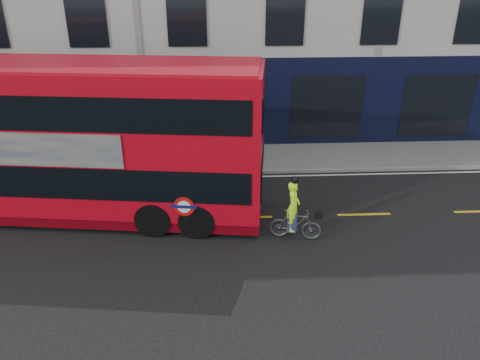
{
  "coord_description": "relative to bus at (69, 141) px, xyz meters",
  "views": [
    {
      "loc": [
        3.14,
        -11.96,
        7.75
      ],
      "look_at": [
        3.83,
        1.51,
        1.38
      ],
      "focal_mm": 35.0,
      "sensor_mm": 36.0,
      "label": 1
    }
  ],
  "objects": [
    {
      "name": "lane_dashes",
      "position": [
        1.57,
        -0.69,
        -2.56
      ],
      "size": [
        58.0,
        0.12,
        0.01
      ],
      "primitive_type": null,
      "color": "gold",
      "rests_on": "ground"
    },
    {
      "name": "road_edge_line",
      "position": [
        1.57,
        2.51,
        -2.56
      ],
      "size": [
        58.0,
        0.1,
        0.01
      ],
      "primitive_type": "cube",
      "color": "silver",
      "rests_on": "ground"
    },
    {
      "name": "pavement",
      "position": [
        1.57,
        4.31,
        -2.51
      ],
      "size": [
        60.0,
        3.0,
        0.12
      ],
      "primitive_type": "cube",
      "color": "slate",
      "rests_on": "ground"
    },
    {
      "name": "ground",
      "position": [
        1.57,
        -2.19,
        -2.57
      ],
      "size": [
        120.0,
        120.0,
        0.0
      ],
      "primitive_type": "plane",
      "color": "black",
      "rests_on": "ground"
    },
    {
      "name": "kerb",
      "position": [
        1.57,
        2.81,
        -2.5
      ],
      "size": [
        60.0,
        0.12,
        0.13
      ],
      "primitive_type": "cube",
      "color": "gray",
      "rests_on": "ground"
    },
    {
      "name": "bus",
      "position": [
        0.0,
        0.0,
        0.0
      ],
      "size": [
        12.66,
        4.34,
        5.01
      ],
      "rotation": [
        0.0,
        0.0,
        -0.13
      ],
      "color": "red",
      "rests_on": "ground"
    },
    {
      "name": "cyclist",
      "position": [
        6.98,
        -2.01,
        -1.87
      ],
      "size": [
        1.66,
        0.81,
        2.08
      ],
      "rotation": [
        0.0,
        0.0,
        -0.24
      ],
      "color": "#494D4E",
      "rests_on": "ground"
    }
  ]
}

